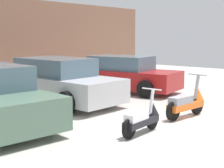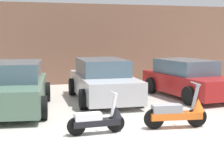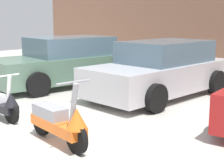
% 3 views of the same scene
% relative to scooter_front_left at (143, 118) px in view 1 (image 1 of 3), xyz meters
% --- Properties ---
extents(ground_plane, '(28.00, 28.00, 0.00)m').
position_rel_scooter_front_left_xyz_m(ground_plane, '(1.01, -0.82, -0.33)').
color(ground_plane, beige).
extents(scooter_front_left, '(1.35, 0.48, 0.94)m').
position_rel_scooter_front_left_xyz_m(scooter_front_left, '(0.00, 0.00, 0.00)').
color(scooter_front_left, black).
rests_on(scooter_front_left, ground_plane).
extents(scooter_front_right, '(1.56, 0.56, 1.09)m').
position_rel_scooter_front_left_xyz_m(scooter_front_right, '(1.97, -0.05, 0.05)').
color(scooter_front_right, black).
rests_on(scooter_front_right, ground_plane).
extents(car_rear_center, '(2.11, 4.20, 1.41)m').
position_rel_scooter_front_left_xyz_m(car_rear_center, '(1.09, 3.89, 0.34)').
color(car_rear_center, '#B7B7BC').
rests_on(car_rear_center, ground_plane).
extents(car_rear_right, '(2.28, 4.11, 1.34)m').
position_rel_scooter_front_left_xyz_m(car_rear_right, '(4.22, 3.70, 0.31)').
color(car_rear_right, maroon).
rests_on(car_rear_right, ground_plane).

